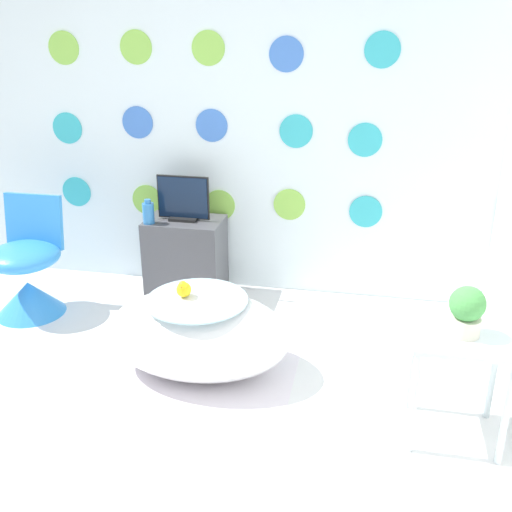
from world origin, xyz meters
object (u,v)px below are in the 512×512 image
bathtub (198,333)px  vase (148,213)px  chair (27,276)px  potted_plant_left (467,310)px  tv (183,200)px

bathtub → vase: bearing=125.0°
chair → vase: bearing=27.9°
bathtub → vase: (-0.58, 0.83, 0.40)m
bathtub → potted_plant_left: (1.33, -0.30, 0.43)m
potted_plant_left → vase: bearing=149.4°
tv → vase: tv is taller
vase → bathtub: bearing=-55.0°
chair → tv: size_ratio=2.13×
chair → potted_plant_left: size_ratio=3.35×
bathtub → tv: (-0.37, 0.95, 0.46)m
vase → potted_plant_left: potted_plant_left is taller
chair → potted_plant_left: (2.63, -0.75, 0.39)m
potted_plant_left → bathtub: bearing=167.3°
chair → vase: 0.89m
bathtub → chair: (-1.30, 0.45, 0.04)m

